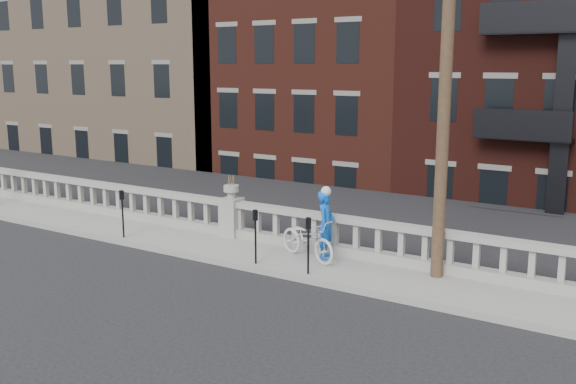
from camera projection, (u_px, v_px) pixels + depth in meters
name	position (u px, v px, depth m)	size (l,w,h in m)	color
ground	(131.00, 278.00, 15.17)	(120.00, 120.00, 0.00)	black
sidewalk	(211.00, 246.00, 17.64)	(32.00, 2.20, 0.15)	gray
balustrade	(232.00, 219.00, 18.32)	(28.00, 0.34, 1.03)	gray
planter_pedestal	(232.00, 212.00, 18.28)	(0.55, 0.55, 1.76)	gray
lower_level	(462.00, 110.00, 33.46)	(80.00, 44.00, 20.80)	#605E59
utility_pole	(447.00, 52.00, 13.88)	(1.60, 0.28, 10.00)	#422D1E
parking_meter_a	(122.00, 208.00, 18.06)	(0.10, 0.09, 1.36)	black
parking_meter_b	(255.00, 230.00, 15.66)	(0.10, 0.09, 1.36)	black
parking_meter_c	(308.00, 239.00, 14.87)	(0.10, 0.09, 1.36)	black
bicycle	(308.00, 239.00, 16.13)	(0.68, 1.96, 1.03)	silver
cyclist	(326.00, 225.00, 16.10)	(0.64, 0.42, 1.75)	blue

